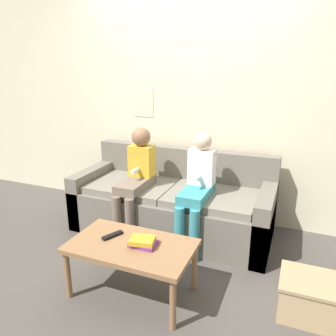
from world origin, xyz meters
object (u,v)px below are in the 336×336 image
Objects in this scene: couch at (173,204)px; person_right at (197,185)px; storage_box at (309,297)px; tv_remote at (113,235)px; coffee_table at (132,250)px; person_left at (136,176)px.

couch is 0.49m from person_right.
person_right reaches higher than storage_box.
couch is at bearing 148.05° from person_right.
couch is 11.71× the size of tv_remote.
coffee_table is 0.99m from person_left.
person_left is at bearing 130.46° from tv_remote.
storage_box is (1.41, 0.21, -0.29)m from tv_remote.
person_right is 0.94m from tv_remote.
coffee_table is 0.20m from tv_remote.
couch reaches higher than storage_box.
storage_box is at bearing 11.75° from coffee_table.
tv_remote is (-0.41, -0.82, -0.18)m from person_right.
person_left reaches higher than coffee_table.
person_left is 6.30× the size of tv_remote.
person_left reaches higher than storage_box.
coffee_table reaches higher than storage_box.
person_right reaches higher than coffee_table.
person_right is (0.23, 0.86, 0.24)m from coffee_table.
couch is 1.07m from coffee_table.
person_left is at bearing 179.63° from person_right.
tv_remote is (-0.18, 0.04, 0.06)m from coffee_table.
person_right reaches higher than tv_remote.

